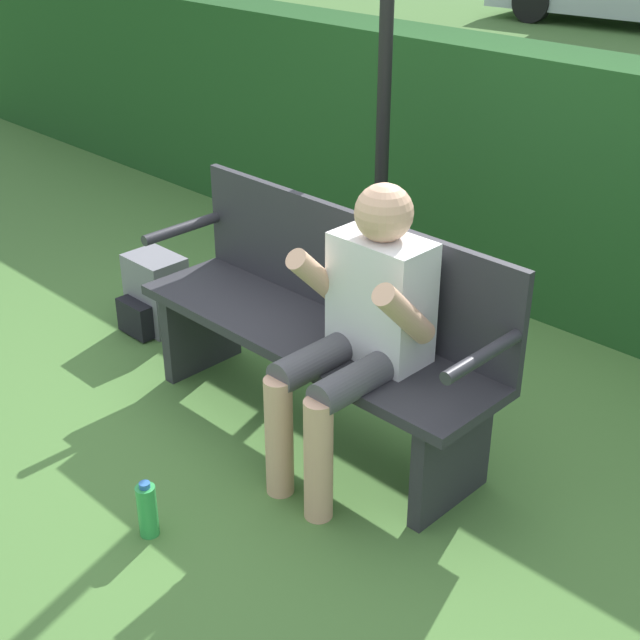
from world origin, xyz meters
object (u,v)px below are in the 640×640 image
park_bench (323,324)px  backpack (155,295)px  water_bottle (147,510)px  signpost (386,12)px  person_seated (361,322)px

park_bench → backpack: bearing=179.3°
park_bench → water_bottle: park_bench is taller
water_bottle → signpost: 2.54m
person_seated → water_bottle: person_seated is taller
water_bottle → signpost: size_ratio=0.08×
person_seated → water_bottle: (-0.27, -0.85, -0.56)m
park_bench → water_bottle: size_ratio=7.44×
park_bench → signpost: size_ratio=0.62×
park_bench → backpack: 1.29m
backpack → water_bottle: (1.32, -1.00, -0.08)m
person_seated → water_bottle: 1.05m
park_bench → signpost: signpost is taller
backpack → signpost: signpost is taller
park_bench → signpost: 1.58m
water_bottle → signpost: bearing=107.3°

